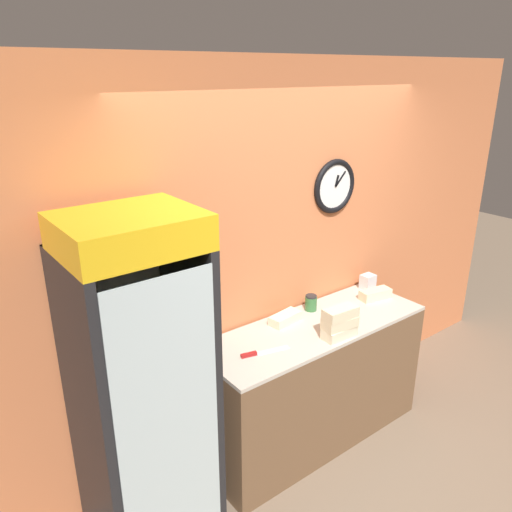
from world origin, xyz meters
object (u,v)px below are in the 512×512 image
(chefs_knife, at_px, (259,353))
(sandwich_flat_left, at_px, (285,318))
(sandwich_stack_middle, at_px, (340,323))
(sandwich_flat_right, at_px, (375,294))
(napkin_dispenser, at_px, (368,282))
(beverage_cooler, at_px, (137,373))
(sandwich_stack_bottom, at_px, (339,332))
(condiment_jar, at_px, (311,303))
(sandwich_stack_top, at_px, (340,313))

(chefs_knife, bearing_deg, sandwich_flat_left, 27.93)
(sandwich_stack_middle, height_order, sandwich_flat_left, sandwich_stack_middle)
(sandwich_flat_right, bearing_deg, sandwich_stack_middle, -159.74)
(sandwich_stack_middle, height_order, napkin_dispenser, sandwich_stack_middle)
(beverage_cooler, relative_size, chefs_knife, 6.04)
(sandwich_stack_bottom, bearing_deg, sandwich_stack_middle, 0.00)
(sandwich_stack_bottom, distance_m, sandwich_stack_middle, 0.07)
(sandwich_stack_middle, relative_size, napkin_dispenser, 2.07)
(sandwich_stack_bottom, bearing_deg, condiment_jar, 72.66)
(sandwich_stack_bottom, height_order, chefs_knife, sandwich_stack_bottom)
(beverage_cooler, xyz_separation_m, chefs_knife, (0.77, -0.09, -0.12))
(sandwich_stack_top, distance_m, sandwich_flat_right, 0.72)
(sandwich_stack_bottom, relative_size, sandwich_flat_left, 0.93)
(sandwich_stack_bottom, xyz_separation_m, sandwich_stack_middle, (0.00, 0.00, 0.07))
(sandwich_stack_middle, relative_size, sandwich_flat_left, 0.96)
(beverage_cooler, bearing_deg, sandwich_stack_middle, -10.49)
(napkin_dispenser, bearing_deg, sandwich_flat_left, -178.10)
(sandwich_flat_left, height_order, chefs_knife, sandwich_flat_left)
(sandwich_stack_middle, bearing_deg, chefs_knife, 163.91)
(sandwich_stack_bottom, xyz_separation_m, sandwich_stack_top, (0.00, 0.00, 0.14))
(sandwich_stack_middle, bearing_deg, napkin_dispenser, 28.15)
(beverage_cooler, relative_size, sandwich_stack_bottom, 8.17)
(sandwich_stack_bottom, bearing_deg, sandwich_stack_top, 0.00)
(condiment_jar, bearing_deg, sandwich_stack_top, -107.34)
(napkin_dispenser, bearing_deg, chefs_knife, -169.40)
(sandwich_flat_right, bearing_deg, sandwich_stack_top, -159.74)
(sandwich_stack_middle, xyz_separation_m, chefs_knife, (-0.55, 0.16, -0.10))
(sandwich_stack_top, height_order, napkin_dispenser, sandwich_stack_top)
(sandwich_stack_middle, bearing_deg, condiment_jar, 72.66)
(sandwich_stack_bottom, height_order, sandwich_stack_middle, sandwich_stack_middle)
(chefs_knife, bearing_deg, sandwich_stack_bottom, -16.09)
(beverage_cooler, relative_size, sandwich_flat_left, 7.63)
(napkin_dispenser, bearing_deg, sandwich_stack_top, -151.85)
(beverage_cooler, distance_m, sandwich_stack_middle, 1.35)
(sandwich_stack_bottom, relative_size, napkin_dispenser, 2.02)
(sandwich_flat_left, bearing_deg, sandwich_stack_bottom, -68.47)
(sandwich_flat_right, height_order, napkin_dispenser, napkin_dispenser)
(beverage_cooler, bearing_deg, chefs_knife, -6.32)
(sandwich_stack_top, relative_size, sandwich_flat_left, 0.95)
(sandwich_stack_middle, height_order, chefs_knife, sandwich_stack_middle)
(sandwich_flat_left, relative_size, sandwich_flat_right, 0.98)
(sandwich_stack_bottom, xyz_separation_m, napkin_dispenser, (0.76, 0.41, 0.02))
(sandwich_stack_bottom, height_order, napkin_dispenser, napkin_dispenser)
(sandwich_stack_top, bearing_deg, sandwich_flat_left, 111.53)
(sandwich_stack_middle, relative_size, sandwich_stack_top, 1.01)
(sandwich_stack_middle, relative_size, sandwich_flat_right, 0.94)
(sandwich_stack_top, xyz_separation_m, chefs_knife, (-0.55, 0.16, -0.17))
(sandwich_flat_right, xyz_separation_m, condiment_jar, (-0.53, 0.16, 0.02))
(beverage_cooler, bearing_deg, condiment_jar, 6.32)
(sandwich_stack_middle, relative_size, condiment_jar, 2.10)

